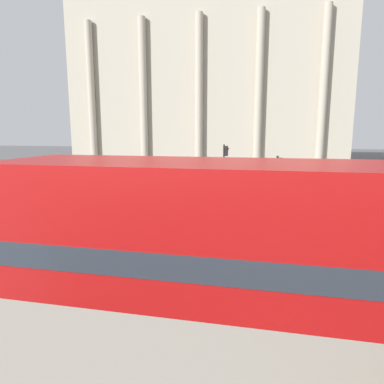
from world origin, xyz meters
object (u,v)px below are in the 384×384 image
at_px(traffic_light_far, 225,163).
at_px(pedestrian_blue, 375,179).
at_px(double_decker_bus, 277,263).
at_px(pedestrian_yellow, 66,220).
at_px(traffic_light_mid, 278,178).
at_px(plaza_building_left, 210,87).

xyz_separation_m(traffic_light_far, pedestrian_blue, (11.54, 5.92, -1.54)).
xyz_separation_m(double_decker_bus, traffic_light_far, (-3.12, 17.89, 0.17)).
distance_m(pedestrian_yellow, pedestrian_blue, 24.28).
bearing_deg(double_decker_bus, traffic_light_far, 105.33).
bearing_deg(pedestrian_blue, pedestrian_yellow, 136.97).
bearing_deg(traffic_light_far, double_decker_bus, -80.10).
height_order(traffic_light_far, pedestrian_blue, traffic_light_far).
xyz_separation_m(traffic_light_mid, traffic_light_far, (-3.52, 5.08, 0.24)).
distance_m(traffic_light_mid, traffic_light_far, 6.19).
bearing_deg(double_decker_bus, pedestrian_yellow, 148.63).
xyz_separation_m(plaza_building_left, traffic_light_far, (5.21, -24.56, -8.38)).
xyz_separation_m(plaza_building_left, traffic_light_mid, (8.73, -29.64, -8.63)).
relative_size(traffic_light_far, pedestrian_blue, 2.29).
xyz_separation_m(plaza_building_left, pedestrian_blue, (16.75, -18.64, -9.92)).
relative_size(double_decker_bus, traffic_light_far, 2.76).
relative_size(plaza_building_left, pedestrian_yellow, 19.49).
bearing_deg(double_decker_bus, traffic_light_mid, 93.63).
height_order(double_decker_bus, plaza_building_left, plaza_building_left).
height_order(plaza_building_left, traffic_light_far, plaza_building_left).
relative_size(plaza_building_left, traffic_light_far, 9.21).
height_order(plaza_building_left, pedestrian_blue, plaza_building_left).
xyz_separation_m(double_decker_bus, pedestrian_blue, (8.42, 23.81, -1.37)).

